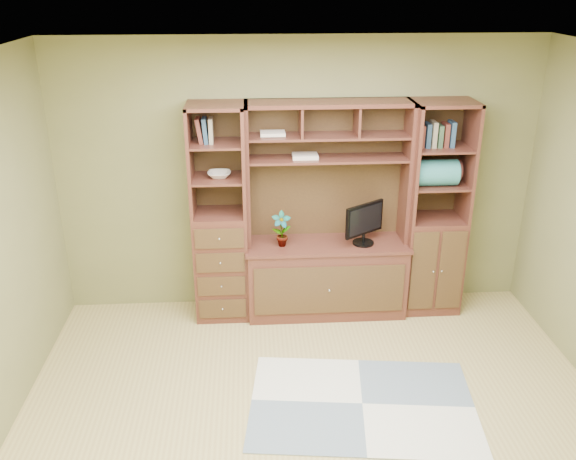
{
  "coord_description": "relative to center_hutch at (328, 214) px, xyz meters",
  "views": [
    {
      "loc": [
        -0.45,
        -3.48,
        3.07
      ],
      "look_at": [
        -0.15,
        1.2,
        1.1
      ],
      "focal_mm": 38.0,
      "sensor_mm": 36.0,
      "label": 1
    }
  ],
  "objects": [
    {
      "name": "rug",
      "position": [
        0.11,
        -1.44,
        -1.02
      ],
      "size": [
        1.85,
        1.34,
        0.01
      ],
      "primitive_type": "cube",
      "rotation": [
        0.0,
        0.0,
        -0.12
      ],
      "color": "#A8AEAE",
      "rests_on": "ground"
    },
    {
      "name": "magazines",
      "position": [
        -0.21,
        0.09,
        0.53
      ],
      "size": [
        0.23,
        0.17,
        0.04
      ],
      "primitive_type": "cube",
      "color": "beige",
      "rests_on": "center_hutch"
    },
    {
      "name": "center_hutch",
      "position": [
        0.0,
        0.0,
        0.0
      ],
      "size": [
        1.54,
        0.53,
        2.05
      ],
      "primitive_type": "cube",
      "color": "#4E251B",
      "rests_on": "ground"
    },
    {
      "name": "room",
      "position": [
        -0.26,
        -1.73,
        0.28
      ],
      "size": [
        4.6,
        4.1,
        2.64
      ],
      "color": "tan",
      "rests_on": "ground"
    },
    {
      "name": "orchid",
      "position": [
        -0.43,
        -0.03,
        -0.13
      ],
      "size": [
        0.18,
        0.12,
        0.34
      ],
      "primitive_type": "imported",
      "color": "#B9483E",
      "rests_on": "center_hutch"
    },
    {
      "name": "right_tower",
      "position": [
        1.02,
        0.04,
        0.0
      ],
      "size": [
        0.55,
        0.45,
        2.05
      ],
      "primitive_type": "cube",
      "color": "#4E251B",
      "rests_on": "ground"
    },
    {
      "name": "blanket_teal",
      "position": [
        0.97,
        -0.01,
        0.38
      ],
      "size": [
        0.41,
        0.24,
        0.24
      ],
      "primitive_type": "cube",
      "color": "teal",
      "rests_on": "right_tower"
    },
    {
      "name": "left_tower",
      "position": [
        -1.0,
        0.04,
        0.0
      ],
      "size": [
        0.5,
        0.45,
        2.05
      ],
      "primitive_type": "cube",
      "color": "#4E251B",
      "rests_on": "ground"
    },
    {
      "name": "bowl",
      "position": [
        -0.99,
        0.04,
        0.39
      ],
      "size": [
        0.21,
        0.21,
        0.05
      ],
      "primitive_type": "imported",
      "color": "silver",
      "rests_on": "left_tower"
    },
    {
      "name": "monitor",
      "position": [
        0.34,
        -0.03,
        -0.02
      ],
      "size": [
        0.49,
        0.42,
        0.55
      ],
      "primitive_type": "cube",
      "rotation": [
        0.0,
        0.0,
        0.6
      ],
      "color": "black",
      "rests_on": "center_hutch"
    },
    {
      "name": "blanket_red",
      "position": [
        1.07,
        0.12,
        0.36
      ],
      "size": [
        0.35,
        0.19,
        0.19
      ],
      "primitive_type": "cube",
      "color": "brown",
      "rests_on": "right_tower"
    }
  ]
}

